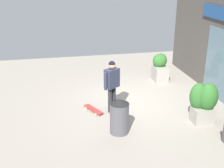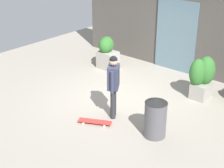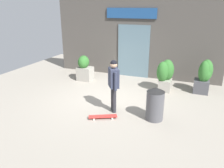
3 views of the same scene
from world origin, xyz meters
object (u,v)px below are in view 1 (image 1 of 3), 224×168
(planter_box_right, at_px, (160,66))
(trash_bin, at_px, (119,116))
(skateboarder, at_px, (112,81))
(skateboard, at_px, (93,109))
(planter_box_left, at_px, (204,100))

(planter_box_right, distance_m, trash_bin, 4.39)
(skateboarder, bearing_deg, planter_box_right, -79.65)
(skateboard, bearing_deg, trash_bin, 172.70)
(skateboard, height_order, trash_bin, trash_bin)
(planter_box_right, bearing_deg, skateboarder, -46.34)
(skateboard, height_order, planter_box_right, planter_box_right)
(skateboard, xyz_separation_m, planter_box_right, (-2.20, 3.00, 0.53))
(planter_box_right, height_order, trash_bin, planter_box_right)
(planter_box_left, relative_size, trash_bin, 1.22)
(planter_box_right, bearing_deg, planter_box_left, 0.04)
(planter_box_right, xyz_separation_m, trash_bin, (3.62, -2.49, -0.09))
(skateboarder, height_order, planter_box_left, skateboarder)
(skateboard, distance_m, trash_bin, 1.56)
(skateboarder, distance_m, trash_bin, 1.40)
(skateboarder, height_order, planter_box_right, skateboarder)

